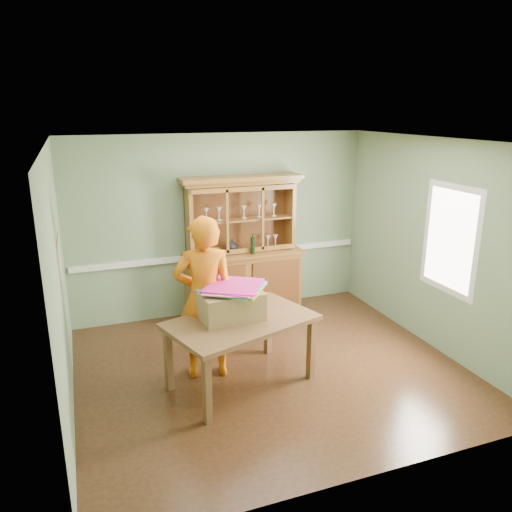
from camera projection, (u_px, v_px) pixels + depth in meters
name	position (u px, v px, depth m)	size (l,w,h in m)	color
floor	(270.00, 369.00, 6.05)	(4.50, 4.50, 0.00)	#4B2F18
ceiling	(272.00, 141.00, 5.28)	(4.50, 4.50, 0.00)	white
wall_back	(222.00, 225.00, 7.46)	(4.50, 4.50, 0.00)	gray
wall_left	(60.00, 286.00, 4.92)	(4.00, 4.00, 0.00)	gray
wall_right	(434.00, 245.00, 6.41)	(4.00, 4.00, 0.00)	gray
wall_front	(367.00, 336.00, 3.86)	(4.50, 4.50, 0.00)	gray
chair_rail	(223.00, 255.00, 7.57)	(4.41, 0.05, 0.08)	white
framed_map	(60.00, 259.00, 5.14)	(0.03, 0.60, 0.46)	#332114
window_panel	(450.00, 239.00, 6.09)	(0.03, 0.96, 1.36)	white
china_hutch	(243.00, 267.00, 7.50)	(1.79, 0.59, 2.10)	#935F27
dining_table	(241.00, 327.00, 5.54)	(1.81, 1.40, 0.80)	brown
cardboard_box	(230.00, 304.00, 5.54)	(0.67, 0.54, 0.31)	#98764E
kite_stack	(234.00, 287.00, 5.50)	(0.78, 0.78, 0.06)	#27E31C
person	(205.00, 298.00, 5.68)	(0.70, 0.46, 1.92)	orange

